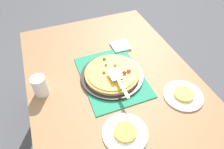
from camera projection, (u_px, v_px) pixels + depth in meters
ground_plane at (112, 135)px, 1.76m from camera, size 8.00×8.00×0.00m
dining_table at (112, 88)px, 1.30m from camera, size 1.40×1.00×0.75m
placemat at (112, 76)px, 1.22m from camera, size 0.48×0.36×0.01m
pizza_pan at (112, 75)px, 1.22m from camera, size 0.38×0.38×0.01m
pizza at (112, 73)px, 1.20m from camera, size 0.33×0.33×0.05m
plate_near_left at (183, 95)px, 1.12m from camera, size 0.22×0.22×0.01m
plate_far_right at (125, 133)px, 0.96m from camera, size 0.22×0.22×0.01m
served_slice_left at (184, 94)px, 1.11m from camera, size 0.11×0.11×0.02m
served_slice_right at (125, 132)px, 0.95m from camera, size 0.11×0.11×0.02m
cup_near at (40, 86)px, 1.10m from camera, size 0.08×0.08×0.12m
pizza_server at (119, 80)px, 1.11m from camera, size 0.23×0.07×0.01m
napkin_stack at (120, 46)px, 1.43m from camera, size 0.12×0.12×0.02m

